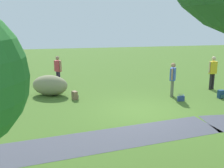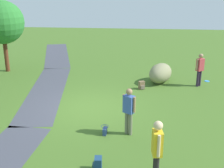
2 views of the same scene
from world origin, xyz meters
The scene contains 12 objects.
ground_plane centered at (0.00, 0.00, 0.00)m, with size 48.00×48.00×0.00m, color #436624.
footpath_segment_mid centered at (1.94, 2.43, 0.00)m, with size 8.16×2.84×0.01m.
footpath_segment_far centered at (9.73, 4.16, 0.00)m, with size 8.14×3.83×0.01m.
young_tree_near_path centered at (5.04, 5.86, 2.90)m, with size 2.49×2.49×4.16m.
lawn_boulder centered at (3.78, -3.20, 0.51)m, with size 2.08×1.68×1.02m.
woman_with_handbag centered at (-2.13, -1.80, 0.97)m, with size 0.40×0.45×1.68m.
man_near_boulder centered at (3.36, -5.13, 0.99)m, with size 0.41×0.43×1.70m.
passerby_on_path centered at (-4.78, -2.63, 1.06)m, with size 0.52×0.28×1.81m.
handbag_on_grass centered at (-2.24, -0.98, 0.14)m, with size 0.32×0.28×0.31m.
backpack_by_boulder centered at (2.62, -2.23, 0.19)m, with size 0.34×0.34×0.40m.
spare_backpack_on_lawn centered at (-4.35, -1.05, 0.19)m, with size 0.29×0.28×0.40m.
frisbee_on_grass centered at (4.21, -5.75, 0.01)m, with size 0.27×0.27×0.02m.
Camera 2 is at (-11.35, -2.16, 4.96)m, focal length 47.14 mm.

